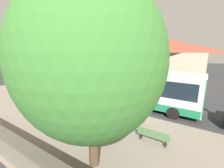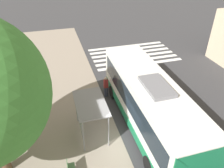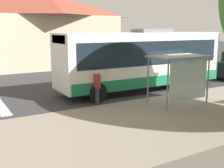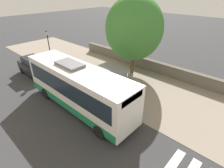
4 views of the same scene
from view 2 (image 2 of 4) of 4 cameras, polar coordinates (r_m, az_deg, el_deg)
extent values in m
plane|color=#353538|center=(14.00, 2.60, -14.26)|extent=(120.00, 120.00, 0.00)
cube|color=gray|center=(13.68, -16.52, -17.50)|extent=(9.00, 44.00, 0.02)
cube|color=silver|center=(22.24, 7.65, 5.15)|extent=(9.00, 0.50, 0.01)
cube|color=silver|center=(23.01, 6.74, 6.22)|extent=(9.00, 0.50, 0.01)
cube|color=silver|center=(23.80, 5.89, 7.22)|extent=(9.00, 0.50, 0.01)
cube|color=silver|center=(24.59, 5.09, 8.15)|extent=(9.00, 0.50, 0.01)
cube|color=silver|center=(25.40, 4.34, 9.02)|extent=(9.00, 0.50, 0.01)
cube|color=silver|center=(26.22, 3.63, 9.83)|extent=(9.00, 0.50, 0.01)
cube|color=silver|center=(13.75, 9.40, -4.58)|extent=(2.62, 10.54, 3.07)
cube|color=black|center=(13.52, 9.55, -3.24)|extent=(2.66, 9.70, 1.35)
cube|color=#197247|center=(14.53, 8.96, -8.43)|extent=(2.66, 10.33, 0.61)
cube|color=black|center=(17.30, 2.67, 8.87)|extent=(1.96, 0.08, 0.43)
cube|color=slate|center=(12.24, 11.58, -0.60)|extent=(1.31, 2.32, 0.22)
cylinder|color=black|center=(17.04, 0.13, -2.03)|extent=(0.30, 1.00, 1.00)
cylinder|color=black|center=(17.76, 7.78, -0.75)|extent=(0.30, 1.00, 1.00)
cylinder|color=black|center=(12.33, 9.74, -20.11)|extent=(0.30, 1.00, 1.00)
cylinder|color=black|center=(13.31, 19.84, -16.90)|extent=(0.30, 1.00, 1.00)
cylinder|color=slate|center=(12.79, -0.89, -12.30)|extent=(0.08, 0.08, 2.36)
cylinder|color=slate|center=(14.73, -3.62, -5.20)|extent=(0.08, 0.08, 2.36)
cylinder|color=slate|center=(12.61, -7.50, -13.50)|extent=(0.08, 0.08, 2.36)
cylinder|color=slate|center=(14.58, -9.26, -6.12)|extent=(0.08, 0.08, 2.36)
cube|color=slate|center=(12.85, -5.67, -4.98)|extent=(1.76, 2.96, 0.08)
cube|color=silver|center=(13.49, -8.41, -9.16)|extent=(0.03, 2.39, 1.89)
cylinder|color=#2D3347|center=(17.16, -1.82, -2.08)|extent=(0.12, 0.12, 0.84)
cylinder|color=#2D3347|center=(17.19, -1.30, -1.99)|extent=(0.12, 0.12, 0.84)
cube|color=maroon|center=(16.75, -1.60, 0.10)|extent=(0.34, 0.22, 0.68)
sphere|color=tan|center=(16.51, -1.62, 1.43)|extent=(0.23, 0.23, 0.23)
camera|label=1|loc=(10.48, -64.39, -15.55)|focal=24.00mm
camera|label=3|loc=(22.69, -38.29, 9.20)|focal=45.00mm
camera|label=4|loc=(23.21, 17.37, 28.07)|focal=28.00mm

